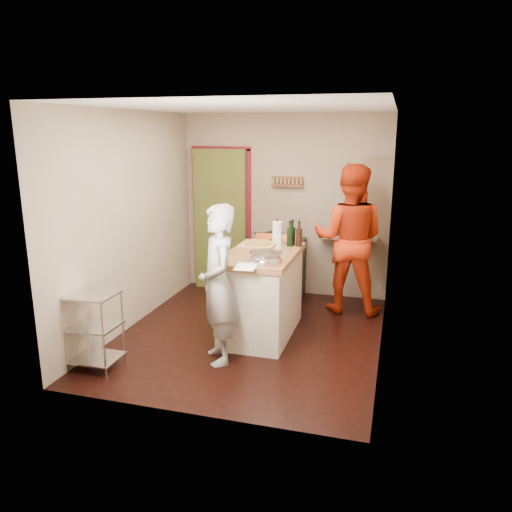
# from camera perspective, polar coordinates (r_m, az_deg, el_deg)

# --- Properties ---
(floor) EXTENTS (3.50, 3.50, 0.00)m
(floor) POSITION_cam_1_polar(r_m,az_deg,el_deg) (5.98, -0.72, -9.06)
(floor) COLOR black
(floor) RESTS_ON ground
(back_wall) EXTENTS (3.00, 0.44, 2.60)m
(back_wall) POSITION_cam_1_polar(r_m,az_deg,el_deg) (7.49, -1.52, 4.75)
(back_wall) COLOR tan
(back_wall) RESTS_ON ground
(left_wall) EXTENTS (0.04, 3.50, 2.60)m
(left_wall) POSITION_cam_1_polar(r_m,az_deg,el_deg) (6.19, -14.20, 3.89)
(left_wall) COLOR tan
(left_wall) RESTS_ON ground
(right_wall) EXTENTS (0.04, 3.50, 2.60)m
(right_wall) POSITION_cam_1_polar(r_m,az_deg,el_deg) (5.37, 14.77, 2.31)
(right_wall) COLOR tan
(right_wall) RESTS_ON ground
(ceiling) EXTENTS (3.00, 3.50, 0.02)m
(ceiling) POSITION_cam_1_polar(r_m,az_deg,el_deg) (5.50, -0.81, 16.78)
(ceiling) COLOR white
(ceiling) RESTS_ON back_wall
(stove) EXTENTS (0.60, 0.63, 1.00)m
(stove) POSITION_cam_1_polar(r_m,az_deg,el_deg) (7.12, 2.94, -1.39)
(stove) COLOR black
(stove) RESTS_ON ground
(wire_shelving) EXTENTS (0.48, 0.40, 0.80)m
(wire_shelving) POSITION_cam_1_polar(r_m,az_deg,el_deg) (5.33, -18.03, -7.70)
(wire_shelving) COLOR silver
(wire_shelving) RESTS_ON ground
(island) EXTENTS (0.78, 1.46, 1.31)m
(island) POSITION_cam_1_polar(r_m,az_deg,el_deg) (5.86, 0.68, -4.12)
(island) COLOR beige
(island) RESTS_ON ground
(person_stripe) EXTENTS (0.65, 0.72, 1.66)m
(person_stripe) POSITION_cam_1_polar(r_m,az_deg,el_deg) (5.11, -4.34, -3.33)
(person_stripe) COLOR #A6A5AA
(person_stripe) RESTS_ON ground
(person_red) EXTENTS (0.97, 0.76, 1.95)m
(person_red) POSITION_cam_1_polar(r_m,az_deg,el_deg) (6.63, 10.58, 1.91)
(person_red) COLOR #BB2A0C
(person_red) RESTS_ON ground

